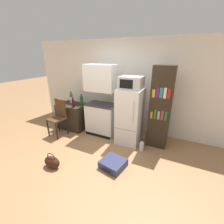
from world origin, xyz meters
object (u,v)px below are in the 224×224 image
bottle_green_tall (82,100)px  water_bottle_front (142,146)px  refrigerator (130,116)px  microwave (131,83)px  bowl (61,105)px  side_table (73,116)px  bookshelf (160,108)px  suitcase_large_flat (113,164)px  kitchen_hutch (101,104)px  bottle_wine_dark (73,103)px  handbag (52,162)px  chair (59,114)px  bottle_olive_oil (71,98)px  bottle_milk_white (71,100)px

bottle_green_tall → water_bottle_front: bottle_green_tall is taller
refrigerator → microwave: size_ratio=2.65×
microwave → bowl: bearing=-174.4°
bottle_green_tall → side_table: bearing=-147.2°
refrigerator → bookshelf: bearing=11.8°
suitcase_large_flat → water_bottle_front: (0.37, 0.82, 0.04)m
kitchen_hutch → water_bottle_front: size_ratio=6.80×
bookshelf → suitcase_large_flat: (-0.64, -1.25, -0.90)m
kitchen_hutch → bottle_wine_dark: bearing=-162.7°
water_bottle_front → bottle_wine_dark: bearing=176.8°
side_table → bowl: bearing=-137.4°
refrigerator → bottle_wine_dark: refrigerator is taller
bottle_wine_dark → handbag: bottle_wine_dark is taller
suitcase_large_flat → chair: bearing=173.3°
chair → handbag: 1.51m
bottle_wine_dark → bottle_olive_oil: bearing=134.7°
refrigerator → kitchen_hutch: bearing=175.5°
microwave → bowl: 2.24m
chair → bowl: bearing=128.9°
bottle_green_tall → chair: bottle_green_tall is taller
bottle_olive_oil → microwave: bearing=-6.5°
side_table → bottle_milk_white: (-0.11, 0.11, 0.47)m
refrigerator → microwave: 0.85m
bookshelf → bottle_milk_white: bookshelf is taller
bottle_wine_dark → bowl: bearing=-175.8°
bottle_olive_oil → handbag: bottle_olive_oil is taller
chair → bottle_milk_white: bearing=101.1°
side_table → chair: (-0.06, -0.51, 0.22)m
bowl → handbag: (1.03, -1.44, -0.66)m
bottle_milk_white → bottle_olive_oil: 0.14m
bowl → suitcase_large_flat: (2.15, -0.90, -0.70)m
microwave → bookshelf: size_ratio=0.27×
side_table → handbag: (0.78, -1.66, -0.26)m
bottle_green_tall → suitcase_large_flat: (1.66, -1.28, -0.81)m
side_table → bowl: bowl is taller
kitchen_hutch → chair: (-1.06, -0.56, -0.29)m
bookshelf → bottle_olive_oil: bearing=178.2°
bottle_milk_white → chair: (0.05, -0.62, -0.25)m
bottle_olive_oil → bottle_wine_dark: 0.57m
refrigerator → chair: bearing=-165.5°
side_table → microwave: bearing=-0.5°
microwave → bottle_wine_dark: bearing=-174.0°
bottle_milk_white → water_bottle_front: (2.39, -0.41, -0.74)m
bottle_olive_oil → chair: bottle_olive_oil is taller
kitchen_hutch → refrigerator: size_ratio=1.38×
microwave → handbag: 2.43m
suitcase_large_flat → handbag: 1.25m
microwave → bottle_milk_white: bearing=176.4°
microwave → chair: size_ratio=0.52×
bottle_olive_oil → bottle_wine_dark: size_ratio=1.13×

